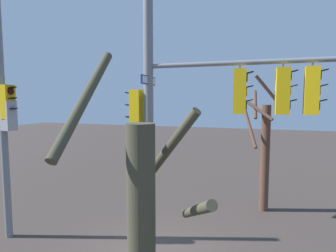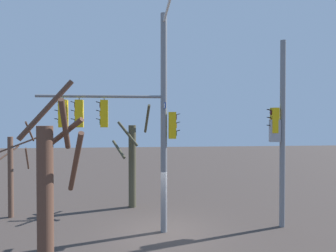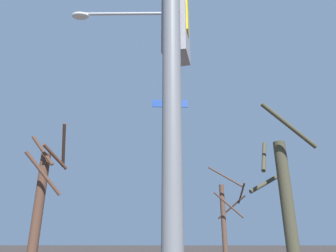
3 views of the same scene
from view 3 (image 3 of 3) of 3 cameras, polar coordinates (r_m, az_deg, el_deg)
name	(u,v)px [view 3 (image 3 of 3)]	position (r m, az deg, el deg)	size (l,w,h in m)	color
main_signal_pole_assembly	(166,125)	(10.14, -0.40, 0.23)	(5.77, 3.98, 9.03)	slate
secondary_pole_assembly	(173,21)	(4.38, 1.01, 19.36)	(0.78, 0.42, 8.09)	slate
bare_tree_behind_pole	(40,203)	(12.73, -23.23, -13.28)	(1.81, 1.44, 5.68)	brown
bare_tree_across_street	(226,218)	(15.75, 10.92, -16.88)	(2.29, 2.01, 4.59)	brown
bare_tree_corner	(286,201)	(10.49, 21.58, -13.12)	(2.06, 2.02, 5.47)	#43412F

